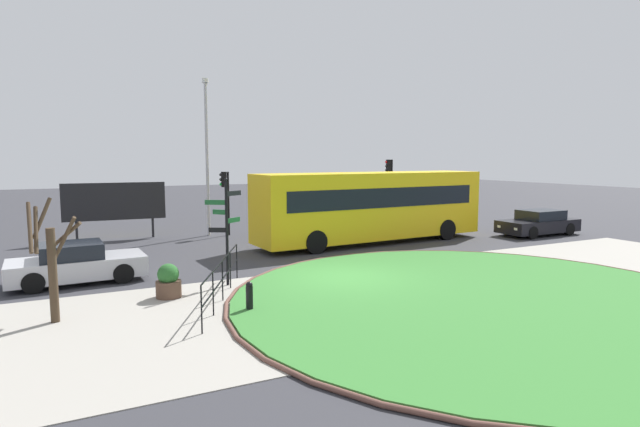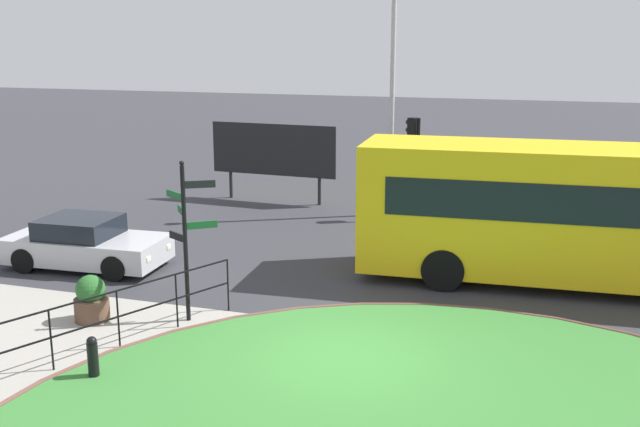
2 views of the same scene
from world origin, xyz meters
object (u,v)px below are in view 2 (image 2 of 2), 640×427
object	(u,v)px
bus_yellow	(610,214)
car_near_lane	(85,244)
bollard_foreground	(93,358)
billboard_left	(273,151)
lamppost_tall	(392,85)
planter_near_signpost	(91,300)
traffic_light_near	(414,145)
signpost_directional	(186,231)

from	to	relation	value
bus_yellow	car_near_lane	bearing A→B (deg)	-173.01
bollard_foreground	billboard_left	bearing A→B (deg)	98.53
bollard_foreground	lamppost_tall	xyz separation A→B (m)	(2.28, 13.42, 3.85)
billboard_left	planter_near_signpost	world-z (taller)	billboard_left
car_near_lane	billboard_left	distance (m)	8.97
bollard_foreground	traffic_light_near	world-z (taller)	traffic_light_near
signpost_directional	planter_near_signpost	bearing A→B (deg)	-160.60
car_near_lane	signpost_directional	bearing A→B (deg)	-33.33
bollard_foreground	billboard_left	xyz separation A→B (m)	(-2.13, 14.19, 1.42)
bus_yellow	billboard_left	distance (m)	12.53
bollard_foreground	traffic_light_near	bearing A→B (deg)	76.68
billboard_left	planter_near_signpost	size ratio (longest dim) A/B	4.75
traffic_light_near	lamppost_tall	bearing A→B (deg)	-14.11
bollard_foreground	signpost_directional	bearing A→B (deg)	84.97
bollard_foreground	bus_yellow	xyz separation A→B (m)	(8.64, 7.78, 1.36)
bus_yellow	lamppost_tall	world-z (taller)	lamppost_tall
bus_yellow	billboard_left	bearing A→B (deg)	145.99
signpost_directional	lamppost_tall	distance (m)	10.85
signpost_directional	car_near_lane	size ratio (longest dim) A/B	0.82
traffic_light_near	planter_near_signpost	size ratio (longest dim) A/B	3.30
traffic_light_near	planter_near_signpost	bearing A→B (deg)	75.99
billboard_left	planter_near_signpost	xyz separation A→B (m)	(0.49, -11.84, -1.38)
signpost_directional	bus_yellow	distance (m)	9.64
planter_near_signpost	car_near_lane	bearing A→B (deg)	126.50
car_near_lane	bollard_foreground	bearing A→B (deg)	-57.14
bollard_foreground	planter_near_signpost	distance (m)	2.86
signpost_directional	bus_yellow	world-z (taller)	signpost_directional
bollard_foreground	traffic_light_near	size ratio (longest dim) A/B	0.25
lamppost_tall	planter_near_signpost	distance (m)	12.35
signpost_directional	planter_near_signpost	size ratio (longest dim) A/B	3.40
bus_yellow	traffic_light_near	size ratio (longest dim) A/B	3.52
lamppost_tall	planter_near_signpost	xyz separation A→B (m)	(-3.92, -11.07, -3.82)
signpost_directional	bollard_foreground	bearing A→B (deg)	-95.03
bus_yellow	traffic_light_near	world-z (taller)	bus_yellow
signpost_directional	lamppost_tall	world-z (taller)	lamppost_tall
lamppost_tall	billboard_left	bearing A→B (deg)	170.07
lamppost_tall	car_near_lane	bearing A→B (deg)	-128.30
bollard_foreground	lamppost_tall	bearing A→B (deg)	80.35
signpost_directional	traffic_light_near	xyz separation A→B (m)	(2.83, 10.04, 0.49)
signpost_directional	bollard_foreground	size ratio (longest dim) A/B	4.15
signpost_directional	car_near_lane	xyz separation A→B (m)	(-4.24, 2.48, -1.33)
bollard_foreground	billboard_left	size ratio (longest dim) A/B	0.17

